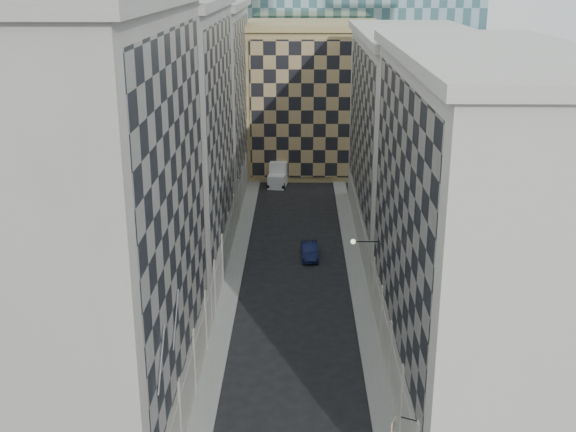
# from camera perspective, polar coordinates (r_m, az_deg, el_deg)

# --- Properties ---
(sidewalk_west) EXTENTS (1.50, 100.00, 0.15)m
(sidewalk_west) POSITION_cam_1_polar(r_m,az_deg,el_deg) (60.07, -4.48, -5.43)
(sidewalk_west) COLOR gray
(sidewalk_west) RESTS_ON ground
(sidewalk_east) EXTENTS (1.50, 100.00, 0.15)m
(sidewalk_east) POSITION_cam_1_polar(r_m,az_deg,el_deg) (60.03, 5.60, -5.48)
(sidewalk_east) COLOR gray
(sidewalk_east) RESTS_ON ground
(bldg_left_a) EXTENTS (10.80, 22.80, 23.70)m
(bldg_left_a) POSITION_cam_1_polar(r_m,az_deg,el_deg) (39.39, -15.59, -0.86)
(bldg_left_a) COLOR #9A958A
(bldg_left_a) RESTS_ON ground
(bldg_left_b) EXTENTS (10.80, 22.80, 22.70)m
(bldg_left_b) POSITION_cam_1_polar(r_m,az_deg,el_deg) (60.13, -9.87, 5.69)
(bldg_left_b) COLOR gray
(bldg_left_b) RESTS_ON ground
(bldg_left_c) EXTENTS (10.80, 22.80, 21.70)m
(bldg_left_c) POSITION_cam_1_polar(r_m,az_deg,el_deg) (81.53, -7.07, 8.83)
(bldg_left_c) COLOR #9A958A
(bldg_left_c) RESTS_ON ground
(bldg_right_a) EXTENTS (10.80, 26.80, 20.70)m
(bldg_right_a) POSITION_cam_1_polar(r_m,az_deg,el_deg) (43.39, 15.01, -1.11)
(bldg_right_a) COLOR beige
(bldg_right_a) RESTS_ON ground
(bldg_right_b) EXTENTS (10.80, 28.80, 19.70)m
(bldg_right_b) POSITION_cam_1_polar(r_m,az_deg,el_deg) (69.02, 9.78, 6.10)
(bldg_right_b) COLOR beige
(bldg_right_b) RESTS_ON ground
(tan_block) EXTENTS (16.80, 14.80, 18.80)m
(tan_block) POSITION_cam_1_polar(r_m,az_deg,el_deg) (93.73, 1.95, 9.37)
(tan_block) COLOR tan
(tan_block) RESTS_ON ground
(flagpoles_left) EXTENTS (0.10, 6.33, 2.33)m
(flagpoles_left) POSITION_cam_1_polar(r_m,az_deg,el_deg) (35.31, -9.39, -9.52)
(flagpoles_left) COLOR gray
(flagpoles_left) RESTS_ON ground
(bracket_lamp) EXTENTS (1.98, 0.36, 0.36)m
(bracket_lamp) POSITION_cam_1_polar(r_m,az_deg,el_deg) (52.10, 5.36, -2.03)
(bracket_lamp) COLOR black
(bracket_lamp) RESTS_ON ground
(box_truck) EXTENTS (2.60, 5.29, 2.80)m
(box_truck) POSITION_cam_1_polar(r_m,az_deg,el_deg) (88.16, -0.75, 3.32)
(box_truck) COLOR white
(box_truck) RESTS_ON ground
(dark_car) EXTENTS (1.55, 4.15, 1.36)m
(dark_car) POSITION_cam_1_polar(r_m,az_deg,el_deg) (65.41, 1.72, -2.74)
(dark_car) COLOR #10163D
(dark_car) RESTS_ON ground
(shop_sign) EXTENTS (1.22, 0.63, 0.74)m
(shop_sign) POSITION_cam_1_polar(r_m,az_deg,el_deg) (36.58, 8.46, -16.01)
(shop_sign) COLOR black
(shop_sign) RESTS_ON ground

